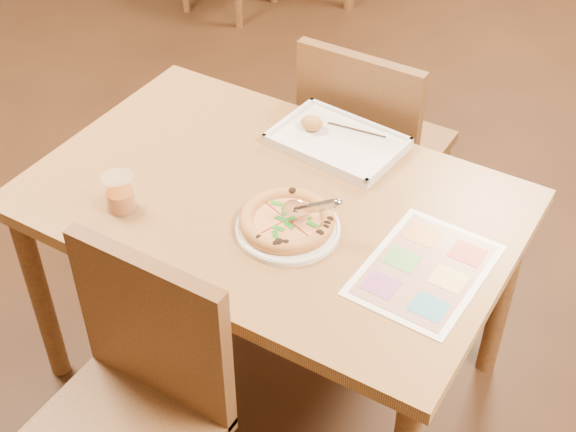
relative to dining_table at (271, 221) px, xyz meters
The scene contains 9 objects.
dining_table is the anchor object (origin of this frame).
chair_near 0.61m from the dining_table, 90.00° to the right, with size 0.42×0.42×0.47m.
chair_far 0.61m from the dining_table, 90.00° to the left, with size 0.42×0.42×0.47m.
plate 0.17m from the dining_table, 39.97° to the right, with size 0.27×0.27×0.01m, color white.
pizza 0.18m from the dining_table, 39.67° to the right, with size 0.25×0.25×0.04m.
pizza_cutter 0.24m from the dining_table, 23.84° to the right, with size 0.14×0.07×0.08m.
appetizer_tray 0.32m from the dining_table, 83.54° to the left, with size 0.39×0.28×0.06m.
glass_tumbler 0.41m from the dining_table, 141.88° to the right, with size 0.08×0.08×0.10m.
menu 0.48m from the dining_table, ahead, with size 0.27×0.38×0.01m, color white.
Camera 1 is at (0.91, -1.40, 2.08)m, focal length 50.00 mm.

